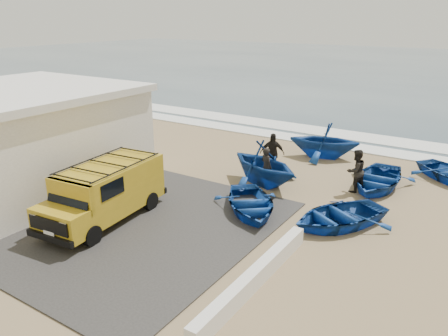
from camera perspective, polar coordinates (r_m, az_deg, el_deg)
The scene contains 16 objects.
ground at distance 17.39m, azimuth -5.67°, elevation -5.26°, with size 160.00×160.00×0.00m, color #927B55.
slab at distance 17.34m, azimuth -15.04°, elevation -5.85°, with size 12.00×10.00×0.05m, color #383633.
ocean at distance 69.38m, azimuth 24.97°, elevation 11.65°, with size 180.00×88.00×0.01m, color #385166.
surf_line at distance 27.22m, azimuth 10.19°, elevation 3.74°, with size 180.00×1.60×0.06m, color white.
surf_wash at distance 29.47m, azimuth 12.11°, elevation 4.80°, with size 180.00×2.20×0.04m, color white.
building at distance 20.89m, azimuth -25.85°, elevation 3.40°, with size 8.40×9.40×4.30m.
parapet at distance 12.61m, azimuth 4.03°, elevation -14.08°, with size 0.35×6.00×0.55m, color silver.
van at distance 16.53m, azimuth -15.23°, elevation -2.84°, with size 2.43×5.20×2.16m.
boat_near_left at distance 16.82m, azimuth 3.47°, elevation -4.66°, with size 2.60×3.63×0.75m, color #134298.
boat_near_right at distance 16.33m, azimuth 14.75°, elevation -6.03°, with size 2.71×3.79×0.78m, color #134298.
boat_mid_left at distance 19.45m, azimuth 5.17°, elevation 0.64°, with size 3.27×3.79×2.00m, color #134298.
boat_mid_right at distance 20.30m, azimuth 19.32°, elevation -1.35°, with size 2.87×4.01×0.83m, color #134298.
boat_far_left at distance 23.76m, azimuth 12.97°, elevation 3.57°, with size 3.12×3.61×1.90m, color #134298.
fisherman_front at distance 19.31m, azimuth 5.54°, elevation 0.13°, with size 0.64×0.42×1.77m, color black.
fisherman_middle at distance 19.41m, azimuth 16.83°, elevation -0.36°, with size 0.91×0.71×1.88m, color black.
fisherman_back at distance 20.87m, azimuth 6.30°, elevation 1.90°, with size 1.17×0.49×1.99m, color black.
Camera 1 is at (9.97, -12.28, 7.22)m, focal length 35.00 mm.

